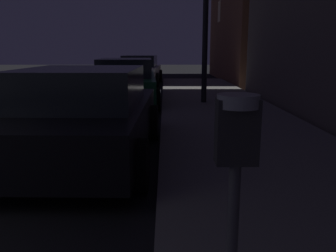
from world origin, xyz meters
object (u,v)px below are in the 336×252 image
object	(u,v)px
car_black	(85,115)
car_green	(126,82)
car_white	(140,70)
parking_meter	(235,165)

from	to	relation	value
car_black	car_green	size ratio (longest dim) A/B	0.91
car_green	car_white	xyz separation A→B (m)	(-0.00, 6.47, -0.01)
car_black	car_white	distance (m)	12.26
car_green	car_white	size ratio (longest dim) A/B	1.08
car_green	car_white	distance (m)	6.47
parking_meter	car_white	world-z (taller)	parking_meter
car_black	car_white	bearing A→B (deg)	90.00
parking_meter	car_black	bearing A→B (deg)	112.64
car_black	parking_meter	bearing A→B (deg)	-67.36
parking_meter	car_green	xyz separation A→B (m)	(-1.56, 9.54, -0.46)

